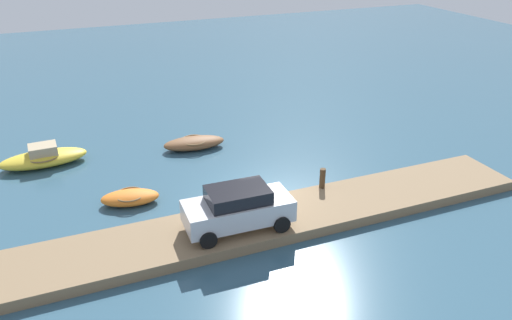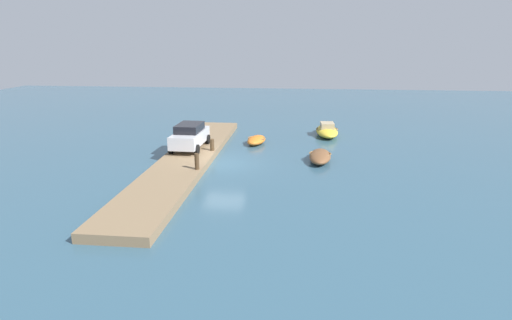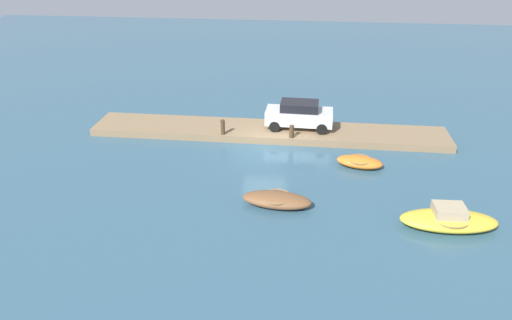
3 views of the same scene
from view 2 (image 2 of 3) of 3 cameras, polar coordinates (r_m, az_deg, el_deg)
The scene contains 8 objects.
ground_plane at distance 25.27m, azimuth -4.55°, elevation -0.53°, with size 84.00×84.00×0.00m, color #33566B.
dock_platform at distance 25.72m, azimuth -9.56°, elevation 0.09°, with size 21.69×3.02×0.43m, color #846B4C.
rowboat_brown at distance 25.96m, azimuth 8.97°, elevation 0.52°, with size 3.30×1.59×0.63m.
dinghy_orange at distance 30.02m, azimuth 0.06°, elevation 2.83°, with size 2.62×1.65×0.58m.
motorboat_yellow at distance 33.15m, azimuth 9.91°, elevation 4.09°, with size 4.17×1.86×1.07m.
mooring_post_west at distance 26.66m, azimuth -6.18°, elevation 2.13°, with size 0.28×0.28×0.75m, color #47331E.
mooring_post_mid_west at distance 22.81m, azimuth -8.30°, elevation -0.21°, with size 0.25×0.25×0.90m, color #47331E.
parked_car at distance 27.26m, azimuth -9.27°, elevation 3.38°, with size 4.08×2.00×1.67m.
Camera 2 is at (23.77, 4.49, 7.32)m, focal length 28.52 mm.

